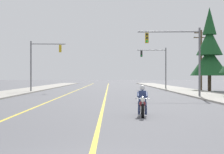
# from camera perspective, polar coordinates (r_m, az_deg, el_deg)

# --- Properties ---
(lane_stripe_center) EXTENTS (0.16, 100.00, 0.01)m
(lane_stripe_center) POSITION_cam_1_polar(r_m,az_deg,el_deg) (51.93, -0.79, -2.02)
(lane_stripe_center) COLOR yellow
(lane_stripe_center) RESTS_ON ground
(lane_stripe_left) EXTENTS (0.16, 100.00, 0.01)m
(lane_stripe_left) POSITION_cam_1_polar(r_m,az_deg,el_deg) (52.13, -5.35, -2.01)
(lane_stripe_left) COLOR yellow
(lane_stripe_left) RESTS_ON ground
(sidewalk_kerb_right) EXTENTS (4.40, 110.00, 0.14)m
(sidewalk_kerb_right) POSITION_cam_1_polar(r_m,az_deg,el_deg) (47.91, 11.31, -2.11)
(sidewalk_kerb_right) COLOR #9E998E
(sidewalk_kerb_right) RESTS_ON ground
(sidewalk_kerb_left) EXTENTS (4.40, 110.00, 0.14)m
(sidewalk_kerb_left) POSITION_cam_1_polar(r_m,az_deg,el_deg) (48.22, -13.60, -2.10)
(sidewalk_kerb_left) COLOR #9E998E
(sidewalk_kerb_left) RESTS_ON ground
(motorcycle_with_rider) EXTENTS (0.70, 2.19, 1.46)m
(motorcycle_with_rider) POSITION_cam_1_polar(r_m,az_deg,el_deg) (17.33, 4.79, -4.19)
(motorcycle_with_rider) COLOR black
(motorcycle_with_rider) RESTS_ON ground
(traffic_signal_near_right) EXTENTS (5.56, 0.37, 6.20)m
(traffic_signal_near_right) POSITION_cam_1_polar(r_m,az_deg,el_deg) (32.73, 10.82, 4.02)
(traffic_signal_near_right) COLOR slate
(traffic_signal_near_right) RESTS_ON ground
(traffic_signal_near_left) EXTENTS (4.26, 0.52, 6.20)m
(traffic_signal_near_left) POSITION_cam_1_polar(r_m,az_deg,el_deg) (44.97, -11.12, 2.83)
(traffic_signal_near_left) COLOR slate
(traffic_signal_near_left) RESTS_ON ground
(traffic_signal_mid_right) EXTENTS (4.36, 0.37, 6.20)m
(traffic_signal_mid_right) POSITION_cam_1_polar(r_m,az_deg,el_deg) (54.62, 7.17, 2.35)
(traffic_signal_mid_right) COLOR slate
(traffic_signal_mid_right) RESTS_ON ground
(utility_pole_right_far) EXTENTS (2.07, 0.26, 8.36)m
(utility_pole_right_far) POSITION_cam_1_polar(r_m,az_deg,el_deg) (51.88, 13.82, 2.96)
(utility_pole_right_far) COLOR brown
(utility_pole_right_far) RESTS_ON ground
(conifer_tree_right_verge_far) EXTENTS (4.97, 4.97, 10.93)m
(conifer_tree_right_verge_far) POSITION_cam_1_polar(r_m,az_deg,el_deg) (48.99, 15.06, 3.72)
(conifer_tree_right_verge_far) COLOR #423023
(conifer_tree_right_verge_far) RESTS_ON ground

